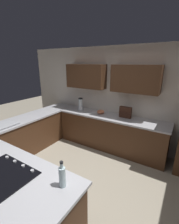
# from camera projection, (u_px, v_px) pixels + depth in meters

# --- Properties ---
(ground_plane) EXTENTS (14.00, 14.00, 0.00)m
(ground_plane) POSITION_uv_depth(u_px,v_px,m) (73.00, 191.00, 2.78)
(ground_plane) COLOR #9E937F
(wall_back) EXTENTS (6.00, 0.44, 2.60)m
(wall_back) POSITION_uv_depth(u_px,v_px,m) (118.00, 94.00, 4.03)
(wall_back) COLOR silver
(wall_back) RESTS_ON ground
(lower_cabinets_back) EXTENTS (2.80, 0.60, 0.86)m
(lower_cabinets_back) POSITION_uv_depth(u_px,v_px,m) (110.00, 133.00, 4.08)
(lower_cabinets_back) COLOR #472B19
(lower_cabinets_back) RESTS_ON ground
(countertop_back) EXTENTS (2.84, 0.64, 0.04)m
(countertop_back) POSITION_uv_depth(u_px,v_px,m) (111.00, 117.00, 3.95)
(countertop_back) COLOR #B2B2B7
(countertop_back) RESTS_ON lower_cabinets_back
(lower_cabinets_side) EXTENTS (0.60, 2.90, 0.86)m
(lower_cabinets_side) POSITION_uv_depth(u_px,v_px,m) (30.00, 134.00, 4.01)
(lower_cabinets_side) COLOR #472B19
(lower_cabinets_side) RESTS_ON ground
(countertop_side) EXTENTS (0.64, 2.94, 0.04)m
(countertop_side) POSITION_uv_depth(u_px,v_px,m) (28.00, 118.00, 3.87)
(countertop_side) COLOR #B2B2B7
(countertop_side) RESTS_ON lower_cabinets_side
(island_base) EXTENTS (1.88, 0.90, 0.86)m
(island_base) POSITION_uv_depth(u_px,v_px,m) (8.00, 205.00, 2.02)
(island_base) COLOR #472B19
(island_base) RESTS_ON ground
(island_top) EXTENTS (1.96, 0.98, 0.04)m
(island_top) POSITION_uv_depth(u_px,v_px,m) (2.00, 176.00, 1.88)
(island_top) COLOR #B2B2B7
(island_top) RESTS_ON island_base
(cooktop) EXTENTS (0.76, 0.56, 0.03)m
(cooktop) POSITION_uv_depth(u_px,v_px,m) (2.00, 174.00, 1.88)
(cooktop) COLOR black
(cooktop) RESTS_ON island_top
(blender) EXTENTS (0.15, 0.15, 0.35)m
(blender) POSITION_uv_depth(u_px,v_px,m) (81.00, 105.00, 4.39)
(blender) COLOR silver
(blender) RESTS_ON countertop_back
(mixing_bowl) EXTENTS (0.19, 0.19, 0.11)m
(mixing_bowl) POSITION_uv_depth(u_px,v_px,m) (101.00, 112.00, 4.09)
(mixing_bowl) COLOR #CC724C
(mixing_bowl) RESTS_ON countertop_back
(spice_rack) EXTENTS (0.29, 0.11, 0.27)m
(spice_rack) POSITION_uv_depth(u_px,v_px,m) (125.00, 112.00, 3.79)
(spice_rack) COLOR #381E14
(spice_rack) RESTS_ON countertop_back
(second_bottle) EXTENTS (0.07, 0.07, 0.32)m
(second_bottle) POSITION_uv_depth(u_px,v_px,m) (62.00, 176.00, 1.67)
(second_bottle) COLOR silver
(second_bottle) RESTS_ON island_top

